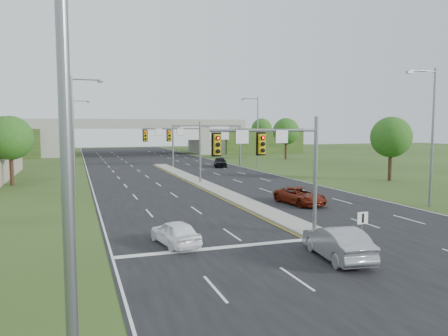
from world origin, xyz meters
The scene contains 26 objects.
ground centered at (0.00, 0.00, 0.00)m, with size 240.00×240.00×0.00m, color #2A4017.
road centered at (0.00, 35.00, 0.01)m, with size 24.00×160.00×0.02m, color black.
median centered at (0.00, 23.00, 0.10)m, with size 2.00×54.00×0.16m, color gray.
median_nose centered at (0.00, -4.00, 0.10)m, with size 2.00×2.00×0.16m, color gray.
lane_markings centered at (-0.60, 28.91, 0.02)m, with size 23.72×160.00×0.01m.
signal_mast_near centered at (-2.26, -0.07, 4.73)m, with size 6.62×0.60×7.00m.
signal_mast_far centered at (-2.26, 24.93, 4.73)m, with size 6.62×0.60×7.00m.
keep_right_sign centered at (0.00, -4.53, 1.52)m, with size 0.60×0.13×2.20m.
sign_gantry centered at (6.68, 44.92, 5.24)m, with size 11.58×0.44×6.67m.
overpass centered at (0.00, 80.00, 3.55)m, with size 80.00×14.00×8.10m.
lightpole_l_near centered at (-13.30, -15.00, 6.10)m, with size 2.85×0.25×11.00m.
lightpole_l_mid centered at (-13.30, 20.00, 6.10)m, with size 2.85×0.25×11.00m.
lightpole_l_far centered at (-13.30, 55.00, 6.10)m, with size 2.85×0.25×11.00m.
lightpole_r_near centered at (13.30, 5.00, 6.10)m, with size 2.85×0.25×11.00m.
lightpole_r_far centered at (13.30, 40.00, 6.10)m, with size 2.85×0.25×11.00m.
tree_l_near centered at (-20.00, 30.00, 5.18)m, with size 4.80×4.80×7.60m.
tree_l_mid centered at (-24.00, 55.00, 5.51)m, with size 5.20×5.20×8.12m.
tree_r_near centered at (22.00, 20.00, 5.18)m, with size 4.80×4.80×7.60m.
tree_r_mid centered at (26.00, 55.00, 5.51)m, with size 5.20×5.20×8.12m.
tree_back_b centered at (-24.00, 94.00, 5.51)m, with size 5.60×5.60×8.32m.
tree_back_c centered at (24.00, 94.00, 5.51)m, with size 5.60×5.60×8.32m.
tree_back_d centered at (38.00, 94.00, 5.84)m, with size 6.00×6.00×8.85m.
car_white centered at (-8.38, 0.35, 0.70)m, with size 1.60×3.98×1.36m, color white.
car_silver centered at (-1.50, -4.65, 0.81)m, with size 1.68×4.83×1.59m, color #97989E.
car_far_a centered at (4.10, 9.22, 0.72)m, with size 2.34×5.07×1.41m, color #5E1609.
car_far_c centered at (8.49, 43.32, 0.83)m, with size 1.90×4.73×1.61m, color black.
Camera 1 is at (-13.36, -22.42, 6.39)m, focal length 35.00 mm.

